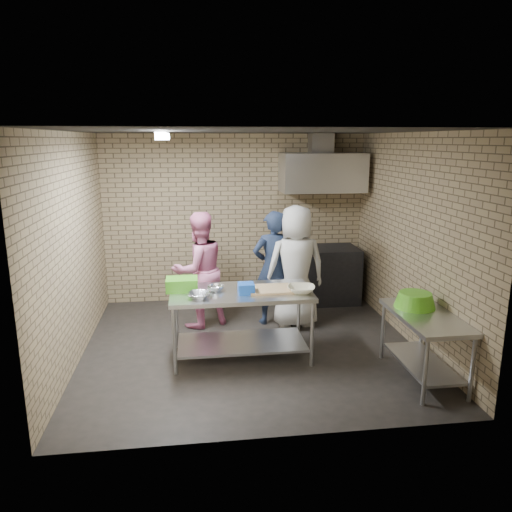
# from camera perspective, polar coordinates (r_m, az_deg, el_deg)

# --- Properties ---
(floor) EXTENTS (4.20, 4.20, 0.00)m
(floor) POSITION_cam_1_polar(r_m,az_deg,el_deg) (6.41, -0.66, -10.49)
(floor) COLOR black
(floor) RESTS_ON ground
(ceiling) EXTENTS (4.20, 4.20, 0.00)m
(ceiling) POSITION_cam_1_polar(r_m,az_deg,el_deg) (5.86, -0.74, 14.41)
(ceiling) COLOR black
(ceiling) RESTS_ON ground
(back_wall) EXTENTS (4.20, 0.06, 2.70)m
(back_wall) POSITION_cam_1_polar(r_m,az_deg,el_deg) (7.95, -2.42, 4.38)
(back_wall) COLOR #8F7959
(back_wall) RESTS_ON ground
(front_wall) EXTENTS (4.20, 0.06, 2.70)m
(front_wall) POSITION_cam_1_polar(r_m,az_deg,el_deg) (4.08, 2.65, -4.45)
(front_wall) COLOR #8F7959
(front_wall) RESTS_ON ground
(left_wall) EXTENTS (0.06, 4.00, 2.70)m
(left_wall) POSITION_cam_1_polar(r_m,az_deg,el_deg) (6.12, -20.63, 0.76)
(left_wall) COLOR #8F7959
(left_wall) RESTS_ON ground
(right_wall) EXTENTS (0.06, 4.00, 2.70)m
(right_wall) POSITION_cam_1_polar(r_m,az_deg,el_deg) (6.57, 17.80, 1.82)
(right_wall) COLOR #8F7959
(right_wall) RESTS_ON ground
(prep_table) EXTENTS (1.68, 0.84, 0.84)m
(prep_table) POSITION_cam_1_polar(r_m,az_deg,el_deg) (5.98, -1.73, -7.96)
(prep_table) COLOR silver
(prep_table) RESTS_ON floor
(side_counter) EXTENTS (0.60, 1.20, 0.75)m
(side_counter) POSITION_cam_1_polar(r_m,az_deg,el_deg) (5.78, 19.01, -9.98)
(side_counter) COLOR silver
(side_counter) RESTS_ON floor
(stove) EXTENTS (1.20, 0.70, 0.90)m
(stove) POSITION_cam_1_polar(r_m,az_deg,el_deg) (8.04, 7.51, -2.19)
(stove) COLOR black
(stove) RESTS_ON floor
(range_hood) EXTENTS (1.30, 0.60, 0.60)m
(range_hood) POSITION_cam_1_polar(r_m,az_deg,el_deg) (7.81, 7.79, 9.65)
(range_hood) COLOR silver
(range_hood) RESTS_ON back_wall
(hood_duct) EXTENTS (0.35, 0.30, 0.30)m
(hood_duct) POSITION_cam_1_polar(r_m,az_deg,el_deg) (7.94, 7.61, 12.97)
(hood_duct) COLOR #A5A8AD
(hood_duct) RESTS_ON back_wall
(wall_shelf) EXTENTS (0.80, 0.20, 0.04)m
(wall_shelf) POSITION_cam_1_polar(r_m,az_deg,el_deg) (8.09, 9.47, 8.44)
(wall_shelf) COLOR #3F2B19
(wall_shelf) RESTS_ON back_wall
(fluorescent_fixture) EXTENTS (0.10, 1.25, 0.08)m
(fluorescent_fixture) POSITION_cam_1_polar(r_m,az_deg,el_deg) (5.83, -10.83, 13.59)
(fluorescent_fixture) COLOR white
(fluorescent_fixture) RESTS_ON ceiling
(green_crate) EXTENTS (0.37, 0.28, 0.15)m
(green_crate) POSITION_cam_1_polar(r_m,az_deg,el_deg) (5.91, -8.66, -3.29)
(green_crate) COLOR #40A11D
(green_crate) RESTS_ON prep_table
(blue_tub) EXTENTS (0.19, 0.19, 0.12)m
(blue_tub) POSITION_cam_1_polar(r_m,az_deg,el_deg) (5.73, -1.16, -3.81)
(blue_tub) COLOR blue
(blue_tub) RESTS_ON prep_table
(cutting_board) EXTENTS (0.51, 0.39, 0.03)m
(cutting_board) POSITION_cam_1_polar(r_m,az_deg,el_deg) (5.86, 1.68, -3.90)
(cutting_board) COLOR tan
(cutting_board) RESTS_ON prep_table
(mixing_bowl_a) EXTENTS (0.31, 0.31, 0.06)m
(mixing_bowl_a) POSITION_cam_1_polar(r_m,az_deg,el_deg) (5.61, -6.65, -4.58)
(mixing_bowl_a) COLOR silver
(mixing_bowl_a) RESTS_ON prep_table
(mixing_bowl_b) EXTENTS (0.24, 0.24, 0.06)m
(mixing_bowl_b) POSITION_cam_1_polar(r_m,az_deg,el_deg) (5.86, -4.74, -3.77)
(mixing_bowl_b) COLOR silver
(mixing_bowl_b) RESTS_ON prep_table
(ceramic_bowl) EXTENTS (0.38, 0.38, 0.08)m
(ceramic_bowl) POSITION_cam_1_polar(r_m,az_deg,el_deg) (5.79, 5.31, -3.89)
(ceramic_bowl) COLOR beige
(ceramic_bowl) RESTS_ON prep_table
(green_basin) EXTENTS (0.46, 0.46, 0.17)m
(green_basin) POSITION_cam_1_polar(r_m,az_deg,el_deg) (5.83, 18.10, -4.90)
(green_basin) COLOR #59C626
(green_basin) RESTS_ON side_counter
(bottle_red) EXTENTS (0.07, 0.07, 0.18)m
(bottle_red) POSITION_cam_1_polar(r_m,az_deg,el_deg) (8.01, 7.77, 9.24)
(bottle_red) COLOR #B22619
(bottle_red) RESTS_ON wall_shelf
(bottle_green) EXTENTS (0.06, 0.06, 0.15)m
(bottle_green) POSITION_cam_1_polar(r_m,az_deg,el_deg) (8.12, 10.52, 9.09)
(bottle_green) COLOR green
(bottle_green) RESTS_ON wall_shelf
(man_navy) EXTENTS (0.66, 0.50, 1.64)m
(man_navy) POSITION_cam_1_polar(r_m,az_deg,el_deg) (6.96, 1.98, -1.39)
(man_navy) COLOR black
(man_navy) RESTS_ON floor
(woman_pink) EXTENTS (0.99, 0.91, 1.64)m
(woman_pink) POSITION_cam_1_polar(r_m,az_deg,el_deg) (6.88, -6.68, -1.64)
(woman_pink) COLOR pink
(woman_pink) RESTS_ON floor
(woman_white) EXTENTS (0.89, 0.62, 1.74)m
(woman_white) POSITION_cam_1_polar(r_m,az_deg,el_deg) (6.85, 4.67, -1.25)
(woman_white) COLOR silver
(woman_white) RESTS_ON floor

